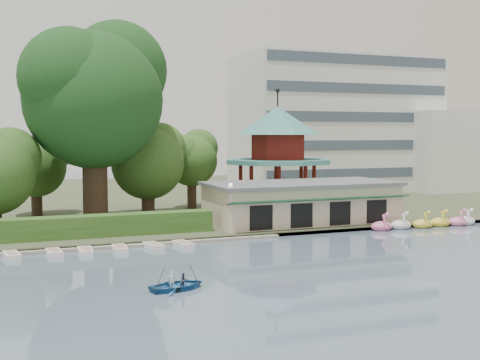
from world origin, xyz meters
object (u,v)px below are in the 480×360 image
dock (76,248)px  big_tree (95,89)px  boathouse (301,202)px  rowboat_with_passengers (178,281)px  pavilion (277,147)px

dock → big_tree: 17.39m
big_tree → boathouse: bearing=-18.3°
boathouse → big_tree: big_tree is taller
dock → rowboat_with_passengers: size_ratio=6.41×
boathouse → pavilion: size_ratio=1.38×
pavilion → rowboat_with_passengers: size_ratio=2.54×
dock → big_tree: bearing=73.9°
boathouse → rowboat_with_passengers: boathouse is taller
dock → big_tree: (3.18, 11.01, 13.08)m
boathouse → rowboat_with_passengers: 26.19m
pavilion → rowboat_with_passengers: bearing=-124.1°
pavilion → big_tree: 21.92m
boathouse → big_tree: bearing=161.7°
dock → rowboat_with_passengers: bearing=-73.5°
dock → boathouse: bearing=12.2°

